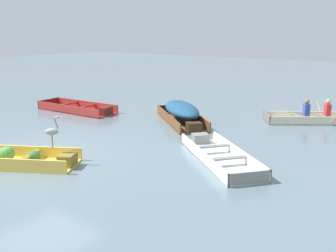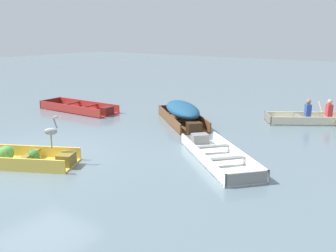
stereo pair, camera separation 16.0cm
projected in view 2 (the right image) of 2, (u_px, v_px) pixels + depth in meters
The scene contains 7 objects.
ground_plane at pixel (38, 156), 10.15m from camera, with size 80.00×80.00×0.00m, color slate.
dinghy_yellow_foreground at pixel (16, 158), 9.51m from camera, with size 3.45×2.56×0.42m.
skiff_red_near_moored at pixel (81, 109), 15.80m from camera, with size 3.64×1.36×0.35m.
skiff_white_mid_moored at pixel (217, 155), 9.85m from camera, with size 3.32×2.98×0.31m.
skiff_wooden_brown_far_moored at pixel (182, 111), 13.72m from camera, with size 3.27×2.98×0.75m.
rowboat_cream_with_crew at pixel (319, 118), 13.77m from camera, with size 3.26×2.69×0.89m.
heron_on_dinghy at pixel (51, 130), 9.28m from camera, with size 0.39×0.36×0.84m.
Camera 2 is at (8.64, -5.58, 3.25)m, focal length 40.00 mm.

